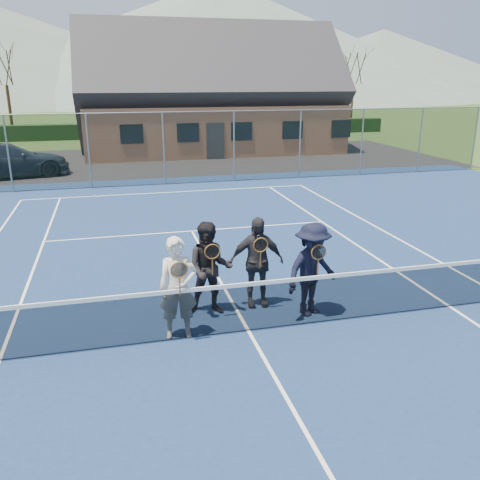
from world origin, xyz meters
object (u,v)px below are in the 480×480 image
(player_d, at_px, (312,269))
(car_c, at_px, (8,160))
(tennis_net, at_px, (249,305))
(player_b, at_px, (210,269))
(player_c, at_px, (256,262))
(player_a, at_px, (178,288))
(clubhouse, at_px, (209,84))

(player_d, bearing_deg, car_c, 115.82)
(tennis_net, bearing_deg, car_c, 111.48)
(player_b, relative_size, player_d, 1.00)
(player_c, bearing_deg, player_a, -150.90)
(player_c, distance_m, player_d, 1.10)
(player_a, relative_size, player_b, 1.00)
(tennis_net, xyz_separation_m, player_b, (-0.51, 0.93, 0.38))
(clubhouse, relative_size, player_b, 8.67)
(tennis_net, bearing_deg, player_a, 172.73)
(player_c, relative_size, player_d, 1.00)
(player_a, height_order, player_b, same)
(car_c, bearing_deg, player_a, -175.82)
(car_c, relative_size, player_c, 2.93)
(player_b, height_order, player_d, same)
(player_c, height_order, player_d, same)
(clubhouse, xyz_separation_m, player_d, (-2.67, -23.58, -3.07))
(player_b, distance_m, player_c, 0.96)
(clubhouse, xyz_separation_m, player_c, (-3.56, -22.92, -3.07))
(player_a, bearing_deg, player_d, 6.04)
(car_c, xyz_separation_m, clubhouse, (10.70, 6.98, 3.22))
(player_b, bearing_deg, car_c, 111.04)
(clubhouse, bearing_deg, player_d, -96.46)
(player_b, xyz_separation_m, player_d, (1.84, -0.50, -0.00))
(tennis_net, height_order, clubhouse, clubhouse)
(clubhouse, distance_m, player_d, 23.92)
(tennis_net, distance_m, clubhouse, 24.57)
(car_c, distance_m, clubhouse, 13.17)
(clubhouse, bearing_deg, player_c, -98.82)
(player_c, bearing_deg, player_b, -171.20)
(player_a, relative_size, player_c, 1.00)
(player_d, bearing_deg, player_c, 143.80)
(player_a, bearing_deg, tennis_net, -7.27)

